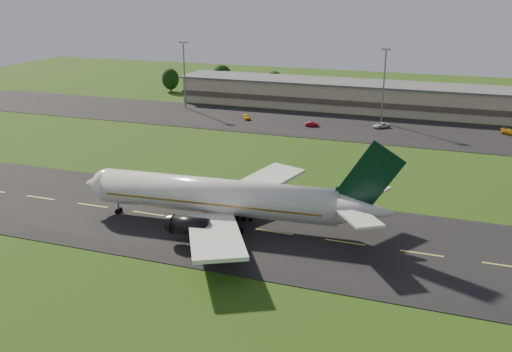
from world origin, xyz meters
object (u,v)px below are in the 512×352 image
(terminal, at_px, (394,99))
(service_vehicle_c, at_px, (381,125))
(service_vehicle_a, at_px, (247,117))
(light_mast_centre, at_px, (384,77))
(service_vehicle_d, at_px, (511,132))
(airliner, at_px, (222,197))
(service_vehicle_b, at_px, (312,124))
(light_mast_west, at_px, (184,67))

(terminal, xyz_separation_m, service_vehicle_c, (-0.54, -22.05, -3.23))
(service_vehicle_a, bearing_deg, light_mast_centre, -20.88)
(service_vehicle_c, distance_m, service_vehicle_d, 32.12)
(airliner, distance_m, service_vehicle_b, 69.58)
(airliner, height_order, service_vehicle_c, airliner)
(terminal, bearing_deg, airliner, -98.88)
(service_vehicle_b, relative_size, service_vehicle_c, 0.77)
(service_vehicle_b, xyz_separation_m, service_vehicle_c, (17.81, 4.68, 0.06))
(airliner, relative_size, service_vehicle_d, 10.71)
(light_mast_centre, bearing_deg, service_vehicle_c, -81.68)
(terminal, relative_size, service_vehicle_c, 30.45)
(terminal, bearing_deg, service_vehicle_b, -124.48)
(airliner, bearing_deg, terminal, 76.90)
(light_mast_centre, bearing_deg, airliner, -99.67)
(terminal, relative_size, service_vehicle_b, 39.75)
(light_mast_west, relative_size, service_vehicle_a, 4.91)
(terminal, height_order, service_vehicle_b, terminal)
(terminal, bearing_deg, service_vehicle_d, -30.93)
(service_vehicle_c, xyz_separation_m, service_vehicle_d, (31.95, 3.23, 0.03))
(terminal, relative_size, service_vehicle_d, 30.27)
(light_mast_centre, bearing_deg, service_vehicle_d, -4.60)
(light_mast_west, bearing_deg, light_mast_centre, 0.00)
(service_vehicle_c, bearing_deg, service_vehicle_a, -131.32)
(service_vehicle_a, distance_m, service_vehicle_c, 37.57)
(service_vehicle_a, bearing_deg, airliner, -105.95)
(light_mast_west, bearing_deg, airliner, -59.88)
(terminal, distance_m, service_vehicle_c, 22.29)
(service_vehicle_d, bearing_deg, light_mast_west, 124.44)
(service_vehicle_a, bearing_deg, service_vehicle_b, -40.06)
(light_mast_west, height_order, light_mast_centre, same)
(service_vehicle_a, xyz_separation_m, service_vehicle_d, (69.44, 5.75, -0.01))
(service_vehicle_a, height_order, service_vehicle_b, service_vehicle_a)
(light_mast_centre, bearing_deg, terminal, 85.05)
(service_vehicle_a, bearing_deg, terminal, -0.91)
(light_mast_west, bearing_deg, service_vehicle_b, -13.77)
(terminal, relative_size, light_mast_west, 7.13)
(airliner, distance_m, light_mast_west, 92.77)
(service_vehicle_c, bearing_deg, service_vehicle_b, -120.43)
(terminal, xyz_separation_m, service_vehicle_b, (-18.36, -26.74, -3.29))
(service_vehicle_b, distance_m, service_vehicle_d, 50.39)
(airliner, bearing_deg, service_vehicle_a, 103.61)
(service_vehicle_d, bearing_deg, airliner, -174.92)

